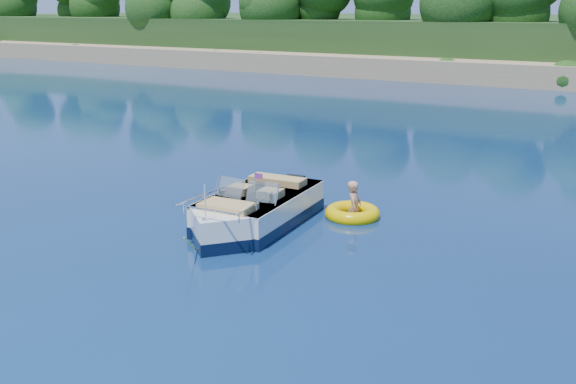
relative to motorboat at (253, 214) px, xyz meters
The scene contains 4 objects.
ground 3.34m from the motorboat, 62.16° to the right, with size 160.00×160.00×0.00m, color #091541.
motorboat is the anchor object (origin of this frame).
tow_tube 2.56m from the motorboat, 48.14° to the left, with size 1.52×1.52×0.36m.
boy 2.61m from the motorboat, 47.92° to the left, with size 0.53×0.35×1.45m, color tan.
Camera 1 is at (6.51, -9.00, 5.02)m, focal length 40.00 mm.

